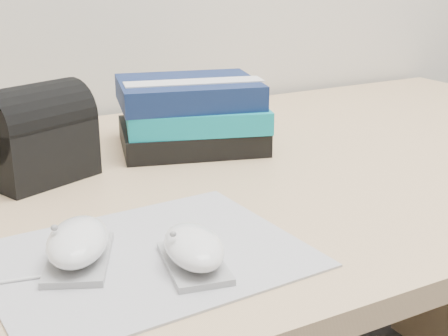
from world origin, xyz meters
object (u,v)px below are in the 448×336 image
book_stack (191,114)px  mouse_rear (78,244)px  mouse_front (194,249)px  pouch (36,134)px  desk (209,288)px

book_stack → mouse_rear: bearing=-131.5°
mouse_front → pouch: size_ratio=0.66×
book_stack → pouch: bearing=-171.0°
desk → book_stack: (0.00, 0.06, 0.29)m
mouse_front → pouch: 0.36m
desk → book_stack: bearing=87.3°
desk → book_stack: book_stack is taller
desk → mouse_rear: mouse_rear is taller
pouch → book_stack: bearing=9.0°
book_stack → desk: bearing=-92.7°
mouse_front → book_stack: (0.19, 0.39, 0.03)m
mouse_rear → pouch: size_ratio=0.75×
mouse_rear → book_stack: (0.28, 0.32, 0.03)m
desk → pouch: 0.39m
desk → mouse_rear: (-0.28, -0.26, 0.26)m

